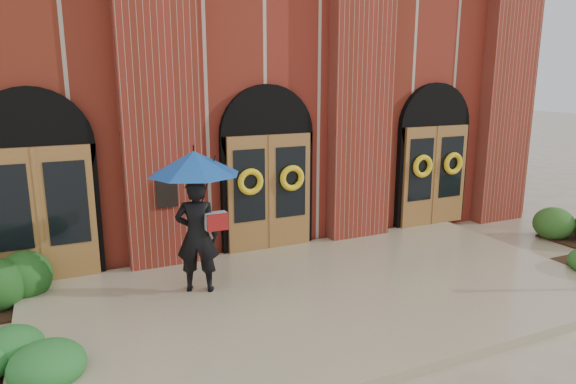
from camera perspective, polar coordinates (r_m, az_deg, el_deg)
ground at (r=9.23m, az=4.67°, el=-12.03°), size 90.00×90.00×0.00m
landing at (r=9.32m, az=4.22°, el=-11.27°), size 10.00×5.30×0.15m
church_building at (r=16.59m, az=-10.40°, el=11.37°), size 16.20×12.53×7.00m
man_with_umbrella at (r=8.87m, az=-10.22°, el=-0.27°), size 2.06×2.06×2.49m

